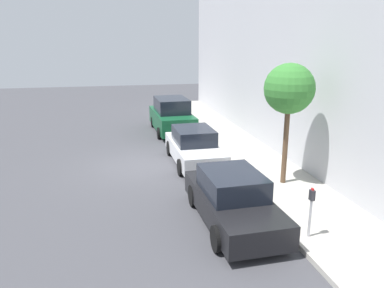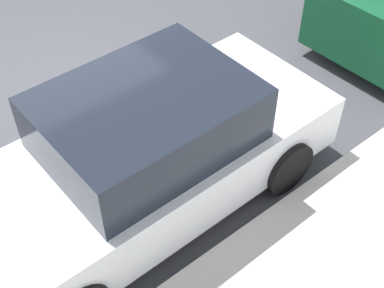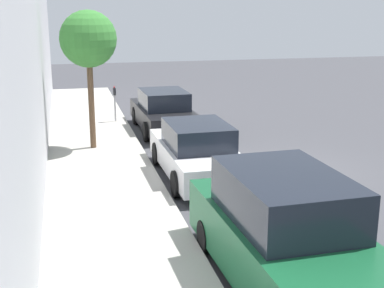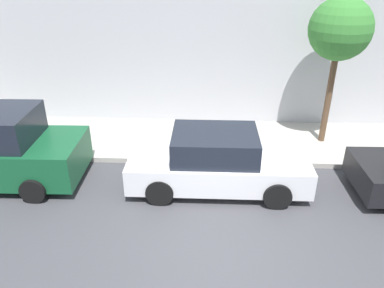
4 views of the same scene
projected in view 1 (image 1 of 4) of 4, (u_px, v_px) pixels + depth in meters
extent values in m
plane|color=#424247|center=(138.00, 166.00, 15.92)|extent=(60.00, 60.00, 0.00)
cube|color=#B2ADA3|center=(248.00, 157.00, 16.93)|extent=(2.94, 32.00, 0.15)
cube|color=#B7B7BC|center=(311.00, 0.00, 15.63)|extent=(2.00, 32.00, 13.65)
cube|color=black|center=(232.00, 205.00, 10.88)|extent=(1.92, 4.55, 0.68)
cube|color=black|center=(232.00, 183.00, 10.80)|extent=(1.64, 2.14, 0.64)
cylinder|color=black|center=(193.00, 196.00, 12.07)|extent=(0.22, 0.69, 0.69)
cylinder|color=black|center=(243.00, 191.00, 12.43)|extent=(0.22, 0.69, 0.69)
cylinder|color=black|center=(218.00, 239.00, 9.45)|extent=(0.22, 0.69, 0.69)
cylinder|color=black|center=(280.00, 232.00, 9.80)|extent=(0.22, 0.69, 0.69)
cube|color=silver|center=(194.00, 151.00, 16.22)|extent=(1.85, 4.52, 0.68)
cube|color=black|center=(194.00, 135.00, 16.14)|extent=(1.61, 2.12, 0.64)
cylinder|color=black|center=(170.00, 148.00, 17.41)|extent=(0.22, 0.68, 0.68)
cylinder|color=black|center=(205.00, 146.00, 17.77)|extent=(0.22, 0.68, 0.68)
cylinder|color=black|center=(181.00, 167.00, 14.79)|extent=(0.22, 0.68, 0.68)
cylinder|color=black|center=(222.00, 164.00, 15.14)|extent=(0.22, 0.68, 0.68)
cube|color=#14512D|center=(172.00, 120.00, 21.78)|extent=(2.09, 4.85, 0.96)
cube|color=black|center=(172.00, 105.00, 21.55)|extent=(1.80, 2.65, 0.80)
cylinder|color=black|center=(153.00, 122.00, 23.09)|extent=(0.22, 0.63, 0.63)
cylinder|color=black|center=(183.00, 121.00, 23.48)|extent=(0.22, 0.63, 0.63)
cylinder|color=black|center=(159.00, 133.00, 20.29)|extent=(0.22, 0.63, 0.63)
cylinder|color=black|center=(193.00, 131.00, 20.68)|extent=(0.22, 0.63, 0.63)
cylinder|color=#ADADB2|center=(310.00, 218.00, 9.83)|extent=(0.07, 0.07, 1.04)
cube|color=#2D2D33|center=(312.00, 195.00, 9.65)|extent=(0.11, 0.15, 0.28)
cube|color=red|center=(313.00, 189.00, 9.60)|extent=(0.04, 0.09, 0.05)
cylinder|color=brown|center=(285.00, 143.00, 13.36)|extent=(0.19, 0.19, 2.95)
sphere|color=#387F33|center=(289.00, 89.00, 12.84)|extent=(1.75, 1.75, 1.75)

